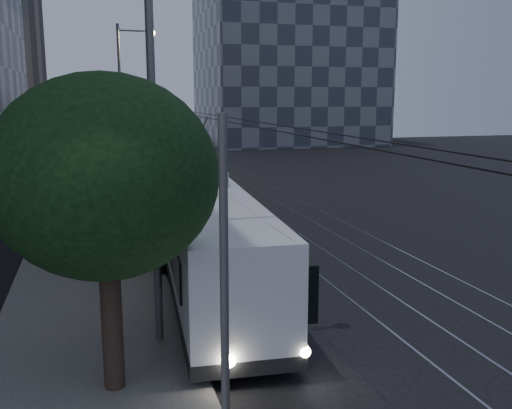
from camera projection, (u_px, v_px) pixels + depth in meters
The scene contains 19 objects.
ground at pixel (308, 272), 20.50m from camera, with size 120.00×120.00×0.00m, color black.
sidewalk at pixel (91, 192), 37.37m from camera, with size 5.00×90.00×0.15m, color slate.
tram_rails at pixel (239, 186), 40.07m from camera, with size 4.52×90.00×0.02m.
overhead_wires at pixel (128, 139), 37.42m from camera, with size 2.23×90.00×6.00m.
building_distant_right at pixel (287, 52), 75.06m from camera, with size 22.00×18.00×24.00m, color #3A3E4A.
trolleybus at pixel (210, 243), 17.87m from camera, with size 3.35×12.42×5.63m.
pickup_silver at pixel (163, 195), 32.09m from camera, with size 2.52×5.47×1.52m, color #B3B5BB.
car_white_a at pixel (163, 183), 37.55m from camera, with size 1.50×3.72×1.27m, color white.
car_white_b at pixel (165, 181), 38.23m from camera, with size 1.70×4.19×1.22m, color silver.
car_white_c at pixel (134, 169), 44.30m from camera, with size 1.46×4.18×1.38m, color silver.
car_white_d at pixel (127, 158), 51.88m from camera, with size 1.66×4.13×1.41m, color #B1B0B5.
tree_0 at pixel (105, 177), 11.32m from camera, with size 4.57×4.57×6.73m.
tree_1 at pixel (107, 149), 22.09m from camera, with size 3.84×3.84×5.99m.
tree_2 at pixel (102, 138), 30.57m from camera, with size 4.75×4.75×6.19m.
tree_3 at pixel (97, 133), 36.68m from camera, with size 4.25×4.25×5.81m.
tree_4 at pixel (95, 122), 44.01m from camera, with size 4.94×4.94×6.47m.
tree_5 at pixel (100, 117), 51.64m from camera, with size 4.20×4.20×6.26m.
streetlamp_near at pixel (170, 96), 13.56m from camera, with size 2.51×0.44×10.42m.
streetlamp_far at pixel (127, 90), 40.03m from camera, with size 2.66×0.44×11.14m.
Camera 1 is at (-7.17, -18.42, 6.24)m, focal length 40.00 mm.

